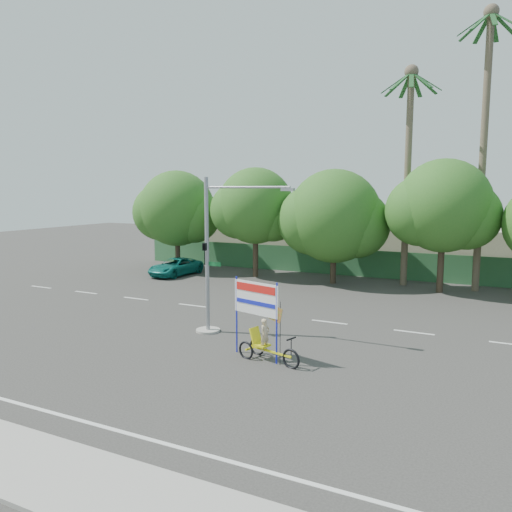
% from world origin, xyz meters
% --- Properties ---
extents(ground, '(120.00, 120.00, 0.00)m').
position_xyz_m(ground, '(0.00, 0.00, 0.00)').
color(ground, '#33302D').
rests_on(ground, ground).
extents(sidewalk_near, '(50.00, 2.40, 0.12)m').
position_xyz_m(sidewalk_near, '(0.00, -7.50, 0.06)').
color(sidewalk_near, gray).
rests_on(sidewalk_near, ground).
extents(fence, '(38.00, 0.08, 2.00)m').
position_xyz_m(fence, '(0.00, 21.50, 1.00)').
color(fence, '#336B3D').
rests_on(fence, ground).
extents(building_left, '(12.00, 8.00, 4.00)m').
position_xyz_m(building_left, '(-10.00, 26.00, 2.00)').
color(building_left, beige).
rests_on(building_left, ground).
extents(building_right, '(14.00, 8.00, 3.60)m').
position_xyz_m(building_right, '(8.00, 26.00, 1.80)').
color(building_right, beige).
rests_on(building_right, ground).
extents(tree_far_left, '(7.14, 6.00, 7.96)m').
position_xyz_m(tree_far_left, '(-14.05, 18.00, 4.76)').
color(tree_far_left, '#473828').
rests_on(tree_far_left, ground).
extents(tree_left, '(6.66, 5.60, 8.07)m').
position_xyz_m(tree_left, '(-7.05, 18.00, 5.06)').
color(tree_left, '#473828').
rests_on(tree_left, ground).
extents(tree_center, '(7.62, 6.40, 7.85)m').
position_xyz_m(tree_center, '(-1.05, 18.00, 4.47)').
color(tree_center, '#473828').
rests_on(tree_center, ground).
extents(tree_right, '(6.90, 5.80, 8.36)m').
position_xyz_m(tree_right, '(5.95, 18.00, 5.24)').
color(tree_right, '#473828').
rests_on(tree_right, ground).
extents(palm_tall, '(3.73, 3.79, 17.45)m').
position_xyz_m(palm_tall, '(8.00, 19.50, 10.46)').
color(palm_tall, '#70604C').
rests_on(palm_tall, ground).
extents(palm_short, '(3.73, 3.79, 14.45)m').
position_xyz_m(palm_short, '(3.50, 19.50, 8.86)').
color(palm_short, '#70604C').
rests_on(palm_short, ground).
extents(traffic_signal, '(4.72, 1.10, 7.00)m').
position_xyz_m(traffic_signal, '(-2.20, 3.98, 2.92)').
color(traffic_signal, gray).
rests_on(traffic_signal, ground).
extents(trike_billboard, '(3.08, 1.22, 3.12)m').
position_xyz_m(trike_billboard, '(1.36, 1.66, 1.26)').
color(trike_billboard, black).
rests_on(trike_billboard, ground).
extents(pickup_truck, '(2.56, 4.85, 1.30)m').
position_xyz_m(pickup_truck, '(-12.67, 15.78, 0.65)').
color(pickup_truck, '#0F6F65').
rests_on(pickup_truck, ground).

